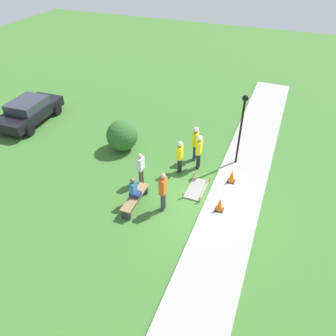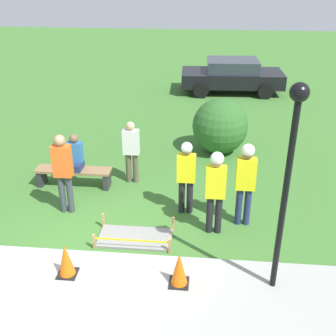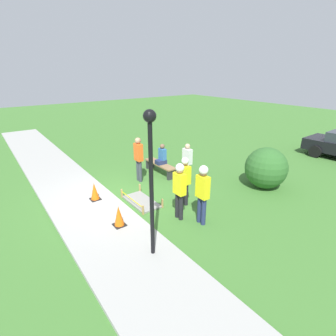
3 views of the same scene
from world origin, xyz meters
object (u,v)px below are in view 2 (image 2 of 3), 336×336
(worker_supervisor, at_px, (216,186))
(worker_assistant, at_px, (246,177))
(bystander_in_orange_shirt, at_px, (63,169))
(lamppost_near, at_px, (290,162))
(traffic_cone_near_patch, at_px, (66,260))
(person_seated_on_bench, at_px, (75,155))
(traffic_cone_far_patch, at_px, (179,269))
(park_bench, at_px, (74,174))
(worker_trainee, at_px, (186,172))
(parked_car_black, at_px, (232,75))
(bystander_in_gray_shirt, at_px, (131,149))

(worker_supervisor, bearing_deg, worker_assistant, 30.99)
(bystander_in_orange_shirt, relative_size, lamppost_near, 0.53)
(traffic_cone_near_patch, bearing_deg, bystander_in_orange_shirt, 107.71)
(person_seated_on_bench, bearing_deg, worker_supervisor, -26.84)
(traffic_cone_far_patch, distance_m, park_bench, 4.49)
(traffic_cone_far_patch, relative_size, bystander_in_orange_shirt, 0.34)
(traffic_cone_near_patch, bearing_deg, worker_supervisor, 33.58)
(worker_supervisor, height_order, worker_trainee, worker_supervisor)
(parked_car_black, bearing_deg, person_seated_on_bench, -117.61)
(traffic_cone_far_patch, relative_size, bystander_in_gray_shirt, 0.39)
(worker_supervisor, relative_size, bystander_in_gray_shirt, 1.12)
(bystander_in_gray_shirt, bearing_deg, worker_supervisor, -44.71)
(park_bench, height_order, bystander_in_gray_shirt, bystander_in_gray_shirt)
(parked_car_black, bearing_deg, worker_supervisor, -96.55)
(park_bench, height_order, person_seated_on_bench, person_seated_on_bench)
(traffic_cone_near_patch, distance_m, lamppost_near, 4.13)
(worker_assistant, bearing_deg, worker_trainee, 163.92)
(bystander_in_gray_shirt, distance_m, parked_car_black, 9.01)
(person_seated_on_bench, bearing_deg, parked_car_black, 64.90)
(traffic_cone_far_patch, xyz_separation_m, park_bench, (-2.89, 3.44, -0.08))
(person_seated_on_bench, xyz_separation_m, worker_supervisor, (3.41, -1.73, 0.28))
(traffic_cone_near_patch, bearing_deg, worker_trainee, 51.30)
(person_seated_on_bench, relative_size, worker_supervisor, 0.49)
(person_seated_on_bench, xyz_separation_m, parked_car_black, (4.16, 8.88, -0.10))
(traffic_cone_near_patch, xyz_separation_m, worker_supervisor, (2.58, 1.71, 0.69))
(person_seated_on_bench, relative_size, parked_car_black, 0.21)
(person_seated_on_bench, height_order, bystander_in_gray_shirt, bystander_in_gray_shirt)
(bystander_in_orange_shirt, bearing_deg, worker_supervisor, -8.46)
(traffic_cone_near_patch, xyz_separation_m, park_bench, (-0.90, 3.39, -0.07))
(traffic_cone_near_patch, height_order, park_bench, traffic_cone_near_patch)
(park_bench, distance_m, bystander_in_gray_shirt, 1.57)
(worker_supervisor, height_order, lamppost_near, lamppost_near)
(park_bench, xyz_separation_m, person_seated_on_bench, (0.07, 0.05, 0.48))
(worker_supervisor, bearing_deg, worker_trainee, 130.83)
(park_bench, xyz_separation_m, bystander_in_gray_shirt, (1.41, 0.37, 0.58))
(traffic_cone_far_patch, distance_m, lamppost_near, 2.59)
(worker_trainee, xyz_separation_m, lamppost_near, (1.64, -2.36, 1.44))
(park_bench, bearing_deg, worker_supervisor, -25.73)
(worker_trainee, distance_m, bystander_in_orange_shirt, 2.66)
(traffic_cone_near_patch, bearing_deg, lamppost_near, 1.24)
(lamppost_near, bearing_deg, park_bench, 143.62)
(person_seated_on_bench, distance_m, worker_supervisor, 3.83)
(bystander_in_orange_shirt, bearing_deg, lamppost_near, -26.30)
(traffic_cone_far_patch, distance_m, person_seated_on_bench, 4.50)
(traffic_cone_near_patch, distance_m, worker_trainee, 3.18)
(traffic_cone_far_patch, distance_m, bystander_in_orange_shirt, 3.57)
(worker_trainee, xyz_separation_m, parked_car_black, (1.37, 9.88, -0.28))
(worker_assistant, distance_m, lamppost_near, 2.43)
(person_seated_on_bench, height_order, worker_supervisor, worker_supervisor)
(worker_assistant, bearing_deg, parked_car_black, 89.23)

